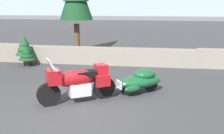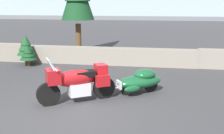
% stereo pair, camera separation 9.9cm
% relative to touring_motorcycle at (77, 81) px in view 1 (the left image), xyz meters
% --- Properties ---
extents(ground_plane, '(80.00, 80.00, 0.00)m').
position_rel_touring_motorcycle_xyz_m(ground_plane, '(0.01, -0.71, -0.62)').
color(ground_plane, '#38383A').
extents(stone_guard_wall, '(24.00, 0.59, 0.86)m').
position_rel_touring_motorcycle_xyz_m(stone_guard_wall, '(0.35, 5.06, -0.21)').
color(stone_guard_wall, gray).
rests_on(stone_guard_wall, ground).
extents(touring_motorcycle, '(2.03, 1.46, 1.33)m').
position_rel_touring_motorcycle_xyz_m(touring_motorcycle, '(0.00, 0.00, 0.00)').
color(touring_motorcycle, black).
rests_on(touring_motorcycle, ground).
extents(car_shaped_trailer, '(2.06, 1.48, 0.76)m').
position_rel_touring_motorcycle_xyz_m(car_shaped_trailer, '(1.73, 1.08, -0.21)').
color(car_shaped_trailer, black).
rests_on(car_shaped_trailer, ground).
extents(pine_sapling_near, '(0.75, 0.75, 0.94)m').
position_rel_touring_motorcycle_xyz_m(pine_sapling_near, '(-3.53, 4.11, -0.04)').
color(pine_sapling_near, brown).
rests_on(pine_sapling_near, ground).
extents(pine_sapling_farther, '(0.85, 0.85, 1.40)m').
position_rel_touring_motorcycle_xyz_m(pine_sapling_farther, '(-3.77, 4.43, 0.25)').
color(pine_sapling_farther, brown).
rests_on(pine_sapling_farther, ground).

